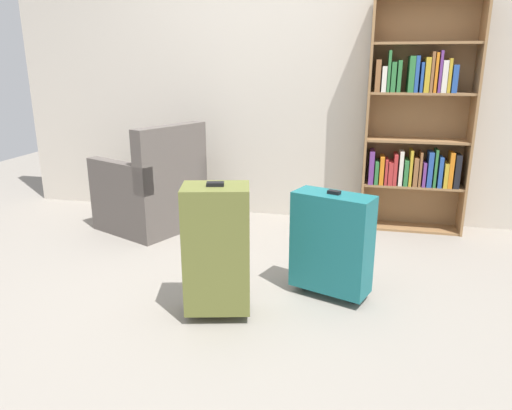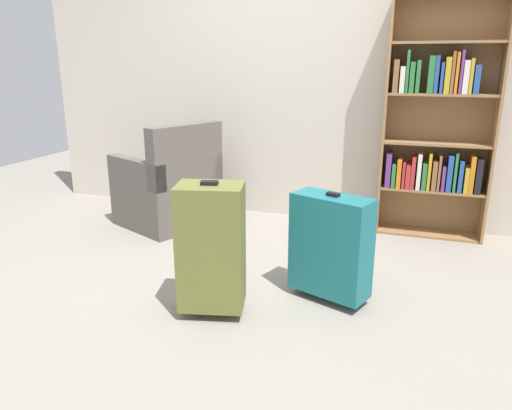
# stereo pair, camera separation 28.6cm
# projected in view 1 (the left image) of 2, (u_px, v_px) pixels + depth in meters

# --- Properties ---
(ground_plane) EXTENTS (8.72, 8.72, 0.00)m
(ground_plane) POSITION_uv_depth(u_px,v_px,m) (230.00, 294.00, 2.95)
(ground_plane) COLOR gray
(back_wall) EXTENTS (4.98, 0.10, 2.60)m
(back_wall) POSITION_uv_depth(u_px,v_px,m) (280.00, 72.00, 4.17)
(back_wall) COLOR beige
(back_wall) RESTS_ON ground
(bookshelf) EXTENTS (0.83, 0.26, 1.88)m
(bookshelf) POSITION_uv_depth(u_px,v_px,m) (416.00, 121.00, 3.87)
(bookshelf) COLOR olive
(bookshelf) RESTS_ON ground
(armchair) EXTENTS (0.93, 0.93, 0.90)m
(armchair) POSITION_uv_depth(u_px,v_px,m) (153.00, 192.00, 4.06)
(armchair) COLOR #59514C
(armchair) RESTS_ON ground
(mug) EXTENTS (0.12, 0.08, 0.10)m
(mug) POSITION_uv_depth(u_px,v_px,m) (211.00, 224.00, 4.08)
(mug) COLOR #1959A5
(mug) RESTS_ON ground
(suitcase_olive) EXTENTS (0.41, 0.33, 0.77)m
(suitcase_olive) POSITION_uv_depth(u_px,v_px,m) (217.00, 248.00, 2.60)
(suitcase_olive) COLOR brown
(suitcase_olive) RESTS_ON ground
(suitcase_teal) EXTENTS (0.51, 0.35, 0.67)m
(suitcase_teal) POSITION_uv_depth(u_px,v_px,m) (332.00, 242.00, 2.83)
(suitcase_teal) COLOR #19666B
(suitcase_teal) RESTS_ON ground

